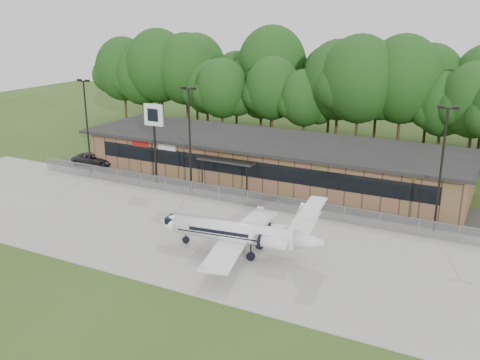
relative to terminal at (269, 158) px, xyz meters
The scene contains 12 objects.
ground 24.04m from the terminal, 89.99° to the right, with size 160.00×160.00×0.00m, color #354719.
apron 16.08m from the terminal, 89.99° to the right, with size 64.00×18.00×0.08m, color #9E9B93.
parking_lot 4.93m from the terminal, 89.96° to the right, with size 50.00×9.00×0.06m, color #383835.
terminal is the anchor object (origin of this frame).
fence 9.05m from the terminal, 89.98° to the right, with size 46.00×0.04×1.52m.
treeline 18.83m from the terminal, 89.99° to the left, with size 72.00×12.00×15.00m, color #183E13, non-canonical shape.
light_pole_left 19.84m from the terminal, 157.54° to the right, with size 1.55×0.30×10.23m.
light_pole_mid 9.73m from the terminal, 123.89° to the right, with size 1.55×0.30×10.23m.
light_pole_right 19.85m from the terminal, 22.45° to the right, with size 1.55×0.30×10.23m.
business_jet 19.03m from the terminal, 71.70° to the right, with size 13.23×11.83×4.45m.
suv 20.42m from the terminal, 166.66° to the right, with size 2.39×5.18×1.44m, color #2D2E30.
pole_sign 12.51m from the terminal, 142.76° to the right, with size 2.16×0.30×8.24m.
Camera 1 is at (22.47, -25.88, 16.87)m, focal length 40.00 mm.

